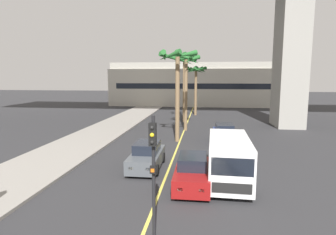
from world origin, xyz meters
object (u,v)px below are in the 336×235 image
car_queue_third (224,134)px  traffic_light_median_near (153,160)px  delivery_van (229,159)px  palm_tree_far_median (186,69)px  car_queue_second (193,172)px  palm_tree_farthest_median (196,75)px  palm_tree_mid_median (184,66)px  palm_tree_near_median (178,67)px  car_queue_front (147,156)px

car_queue_third → traffic_light_median_near: 15.18m
delivery_van → palm_tree_far_median: bearing=102.8°
car_queue_second → palm_tree_farthest_median: size_ratio=0.58×
car_queue_third → car_queue_second: bearing=-102.6°
palm_tree_farthest_median → car_queue_second: bearing=-88.4°
car_queue_third → delivery_van: size_ratio=0.78×
palm_tree_mid_median → palm_tree_near_median: bearing=-88.6°
car_queue_front → car_queue_second: (2.86, -2.50, 0.00)m
car_queue_second → traffic_light_median_near: bearing=-103.3°
car_queue_front → palm_tree_near_median: 9.29m
car_queue_third → palm_tree_farthest_median: 18.18m
car_queue_third → palm_tree_mid_median: size_ratio=0.49×
car_queue_front → palm_tree_farthest_median: palm_tree_farthest_median is taller
palm_tree_mid_median → palm_tree_far_median: palm_tree_mid_median is taller
palm_tree_farthest_median → traffic_light_median_near: bearing=-90.6°
delivery_van → palm_tree_mid_median: (-3.82, 19.96, 5.53)m
car_queue_front → palm_tree_farthest_median: size_ratio=0.58×
car_queue_second → palm_tree_near_median: bearing=99.9°
delivery_van → palm_tree_near_median: size_ratio=0.69×
palm_tree_near_median → palm_tree_farthest_median: size_ratio=1.10×
palm_tree_far_median → palm_tree_farthest_median: palm_tree_far_median is taller
delivery_van → traffic_light_median_near: (-2.96, -5.44, 1.43)m
palm_tree_mid_median → traffic_light_median_near: bearing=-88.0°
delivery_van → car_queue_second: bearing=-158.9°
palm_tree_near_median → palm_tree_mid_median: 10.81m
delivery_van → palm_tree_far_median: 15.54m
car_queue_second → car_queue_third: 10.18m
car_queue_third → palm_tree_farthest_median: (-2.99, 17.19, 5.09)m
car_queue_third → palm_tree_farthest_median: bearing=99.9°
car_queue_third → car_queue_front: bearing=-124.4°
palm_tree_near_median → palm_tree_far_median: palm_tree_far_median is taller
car_queue_second → palm_tree_near_median: (-1.73, 9.87, 5.53)m
car_queue_front → traffic_light_median_near: bearing=-76.5°
car_queue_front → palm_tree_farthest_median: bearing=85.1°
delivery_van → traffic_light_median_near: bearing=-118.5°
car_queue_third → palm_tree_near_median: (-3.96, -0.06, 5.53)m
palm_tree_near_median → car_queue_front: bearing=-98.7°
traffic_light_median_near → palm_tree_mid_median: (-0.87, 25.40, 4.10)m
delivery_van → car_queue_front: bearing=159.2°
car_queue_third → traffic_light_median_near: traffic_light_median_near is taller
car_queue_second → traffic_light_median_near: traffic_light_median_near is taller
car_queue_second → palm_tree_mid_median: (-1.99, 20.67, 6.09)m
car_queue_front → traffic_light_median_near: traffic_light_median_near is taller
car_queue_second → palm_tree_mid_median: palm_tree_mid_median is taller
car_queue_second → palm_tree_far_median: palm_tree_far_median is taller
car_queue_second → palm_tree_farthest_median: bearing=91.6°
car_queue_front → palm_tree_mid_median: bearing=87.2°
delivery_van → palm_tree_mid_median: palm_tree_mid_median is taller
palm_tree_mid_median → palm_tree_far_median: bearing=-84.2°
car_queue_third → palm_tree_mid_median: (-4.22, 10.73, 6.09)m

